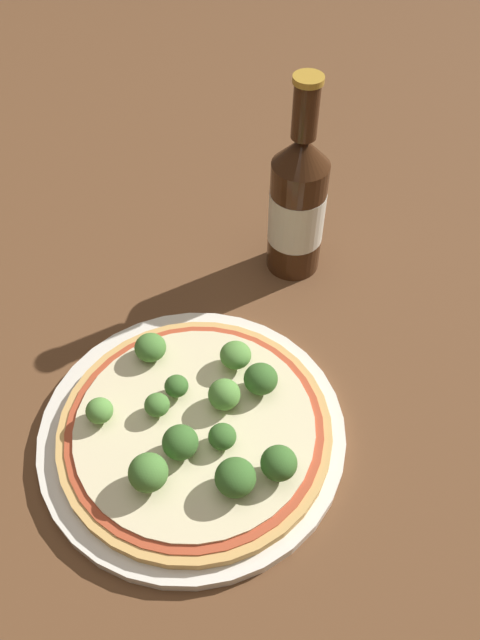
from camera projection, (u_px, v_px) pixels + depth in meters
name	position (u px, v px, depth m)	size (l,w,h in m)	color
ground_plane	(193.00, 419.00, 0.60)	(3.00, 3.00, 0.00)	brown
plate	(193.00, 431.00, 0.58)	(0.28, 0.28, 0.01)	silver
pizza	(195.00, 428.00, 0.57)	(0.25, 0.25, 0.01)	tan
broccoli_floret_0	(231.00, 479.00, 0.51)	(0.03, 0.03, 0.03)	#7A9E5B
broccoli_floret_1	(157.00, 405.00, 0.56)	(0.02, 0.02, 0.02)	#7A9E5B
broccoli_floret_2	(148.00, 473.00, 0.51)	(0.03, 0.03, 0.03)	#7A9E5B
broccoli_floret_3	(261.00, 379.00, 0.57)	(0.03, 0.03, 0.03)	#7A9E5B
broccoli_floret_4	(224.00, 394.00, 0.56)	(0.03, 0.03, 0.03)	#7A9E5B
broccoli_floret_5	(180.00, 442.00, 0.53)	(0.03, 0.03, 0.03)	#7A9E5B
broccoli_floret_6	(279.00, 463.00, 0.52)	(0.03, 0.03, 0.03)	#7A9E5B
broccoli_floret_7	(150.00, 348.00, 0.60)	(0.03, 0.03, 0.03)	#7A9E5B
broccoli_floret_8	(176.00, 386.00, 0.57)	(0.02, 0.02, 0.02)	#7A9E5B
broccoli_floret_9	(222.00, 437.00, 0.54)	(0.02, 0.02, 0.02)	#7A9E5B
broccoli_floret_10	(99.00, 411.00, 0.56)	(0.02, 0.02, 0.02)	#7A9E5B
broccoli_floret_11	(236.00, 355.00, 0.59)	(0.03, 0.03, 0.03)	#7A9E5B
beer_bottle	(297.00, 204.00, 0.67)	(0.06, 0.06, 0.23)	#381E0F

